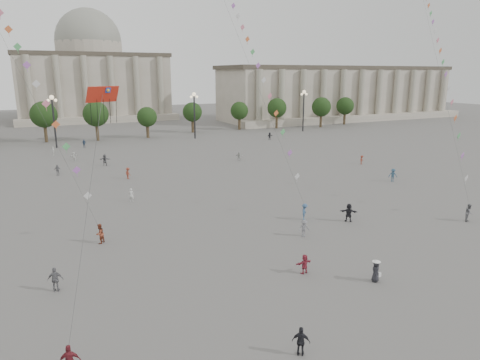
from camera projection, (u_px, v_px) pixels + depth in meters
name	position (u px, v px, depth m)	size (l,w,h in m)	color
ground	(318.00, 274.00, 32.57)	(360.00, 360.00, 0.00)	#565351
hall_east	(339.00, 93.00, 144.02)	(84.00, 26.22, 17.20)	#9D9684
hall_central	(92.00, 75.00, 142.38)	(48.30, 34.30, 35.50)	#9D9684
tree_row	(122.00, 115.00, 99.63)	(137.12, 5.12, 8.00)	#362A1B
lamp_post_mid_west	(53.00, 112.00, 85.90)	(2.00, 0.90, 10.65)	#262628
lamp_post_mid_east	(194.00, 107.00, 98.38)	(2.00, 0.90, 10.65)	#262628
lamp_post_far_east	(304.00, 103.00, 110.86)	(2.00, 0.90, 10.65)	#262628
person_crowd_0	(84.00, 143.00, 87.87)	(0.99, 0.41, 1.69)	navy
person_crowd_3	(349.00, 213.00, 43.85)	(1.77, 0.56, 1.90)	black
person_crowd_4	(74.00, 156.00, 74.66)	(1.44, 0.46, 1.55)	silver
person_crowd_6	(304.00, 228.00, 39.84)	(1.06, 0.61, 1.65)	slate
person_crowd_7	(239.00, 156.00, 74.53)	(1.48, 0.47, 1.59)	beige
person_crowd_8	(362.00, 160.00, 71.64)	(0.98, 0.56, 1.51)	maroon
person_crowd_9	(270.00, 136.00, 98.30)	(1.55, 0.49, 1.68)	black
person_crowd_10	(53.00, 151.00, 79.82)	(0.57, 0.38, 1.57)	beige
person_crowd_12	(105.00, 160.00, 70.66)	(1.75, 0.56, 1.89)	#5C5D61
person_crowd_13	(131.00, 195.00, 50.77)	(0.59, 0.39, 1.63)	silver
person_crowd_14	(393.00, 175.00, 60.10)	(1.21, 0.70, 1.87)	#2D4B66
person_crowd_16	(57.00, 170.00, 63.93)	(0.93, 0.39, 1.59)	slate
person_crowd_17	(128.00, 173.00, 61.68)	(1.08, 0.62, 1.68)	brown
tourist_1	(301.00, 341.00, 22.97)	(0.98, 0.41, 1.68)	black
tourist_2	(305.00, 264.00, 32.47)	(1.42, 0.45, 1.53)	#9C2A3C
tourist_3	(55.00, 279.00, 29.77)	(1.05, 0.44, 1.79)	slate
kite_flyer_0	(100.00, 234.00, 38.22)	(0.89, 0.69, 1.82)	brown
kite_flyer_1	(305.00, 212.00, 44.34)	(1.14, 0.65, 1.76)	#37577D
kite_flyer_2	(469.00, 213.00, 43.96)	(0.89, 0.70, 1.84)	slate
hat_person	(376.00, 270.00, 31.19)	(0.94, 0.93, 1.69)	black
dragon_kite	(103.00, 106.00, 27.65)	(3.01, 5.07, 15.30)	#AB2112
kite_train_east	(432.00, 22.00, 65.57)	(32.42, 41.77, 66.30)	#3F3F3F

